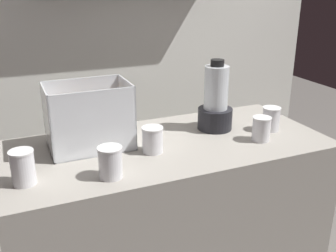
% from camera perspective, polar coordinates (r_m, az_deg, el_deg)
% --- Properties ---
extents(counter, '(1.40, 0.64, 0.90)m').
position_cam_1_polar(counter, '(1.93, 0.00, -14.91)').
color(counter, '#9E998E').
rests_on(counter, ground_plane).
extents(back_wall_unit, '(2.60, 0.24, 2.50)m').
position_cam_1_polar(back_wall_unit, '(2.31, -7.68, 12.83)').
color(back_wall_unit, silver).
rests_on(back_wall_unit, ground_plane).
extents(carrot_display_bin, '(0.34, 0.23, 0.27)m').
position_cam_1_polar(carrot_display_bin, '(1.67, -11.58, -0.23)').
color(carrot_display_bin, white).
rests_on(carrot_display_bin, counter).
extents(blender_pitcher, '(0.16, 0.16, 0.33)m').
position_cam_1_polar(blender_pitcher, '(1.84, 6.95, 3.35)').
color(blender_pitcher, black).
rests_on(blender_pitcher, counter).
extents(juice_cup_mango_far_left, '(0.08, 0.08, 0.13)m').
position_cam_1_polar(juice_cup_mango_far_left, '(1.44, -20.36, -5.94)').
color(juice_cup_mango_far_left, white).
rests_on(juice_cup_mango_far_left, counter).
extents(juice_cup_pomegranate_left, '(0.09, 0.09, 0.12)m').
position_cam_1_polar(juice_cup_pomegranate_left, '(1.42, -8.39, -5.51)').
color(juice_cup_pomegranate_left, white).
rests_on(juice_cup_pomegranate_left, counter).
extents(juice_cup_mango_middle, '(0.09, 0.09, 0.11)m').
position_cam_1_polar(juice_cup_mango_middle, '(1.61, -2.26, -2.22)').
color(juice_cup_mango_middle, white).
rests_on(juice_cup_mango_middle, counter).
extents(juice_cup_beet_right, '(0.08, 0.08, 0.11)m').
position_cam_1_polar(juice_cup_beet_right, '(1.77, 13.42, -0.53)').
color(juice_cup_beet_right, white).
rests_on(juice_cup_beet_right, counter).
extents(juice_cup_orange_far_right, '(0.08, 0.08, 0.11)m').
position_cam_1_polar(juice_cup_orange_far_right, '(1.90, 14.76, 0.89)').
color(juice_cup_orange_far_right, white).
rests_on(juice_cup_orange_far_right, counter).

